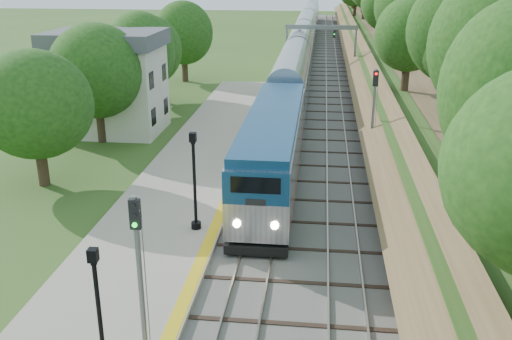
# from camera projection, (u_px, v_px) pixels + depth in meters

# --- Properties ---
(trackbed) EXTENTS (9.50, 170.00, 0.28)m
(trackbed) POSITION_uv_depth(u_px,v_px,m) (316.00, 70.00, 72.71)
(trackbed) COLOR #4C4944
(trackbed) RESTS_ON ground
(platform) EXTENTS (6.40, 68.00, 0.38)m
(platform) POSITION_uv_depth(u_px,v_px,m) (177.00, 200.00, 32.33)
(platform) COLOR gray
(platform) RESTS_ON ground
(yellow_stripe) EXTENTS (0.55, 68.00, 0.01)m
(yellow_stripe) POSITION_uv_depth(u_px,v_px,m) (227.00, 199.00, 31.96)
(yellow_stripe) COLOR gold
(yellow_stripe) RESTS_ON platform
(embankment) EXTENTS (10.64, 170.00, 11.70)m
(embankment) POSITION_uv_depth(u_px,v_px,m) (384.00, 57.00, 71.18)
(embankment) COLOR brown
(embankment) RESTS_ON ground
(station_building) EXTENTS (8.60, 6.60, 8.00)m
(station_building) POSITION_uv_depth(u_px,v_px,m) (109.00, 81.00, 45.02)
(station_building) COLOR beige
(station_building) RESTS_ON ground
(signal_gantry) EXTENTS (8.40, 0.38, 6.20)m
(signal_gantry) POSITION_uv_depth(u_px,v_px,m) (321.00, 37.00, 66.37)
(signal_gantry) COLOR slate
(signal_gantry) RESTS_ON ground
(trees_behind_platform) EXTENTS (7.82, 53.32, 7.21)m
(trees_behind_platform) POSITION_uv_depth(u_px,v_px,m) (99.00, 104.00, 35.85)
(trees_behind_platform) COLOR #332316
(trees_behind_platform) RESTS_ON ground
(train) EXTENTS (3.03, 121.54, 4.46)m
(train) POSITION_uv_depth(u_px,v_px,m) (303.00, 43.00, 81.11)
(train) COLOR black
(train) RESTS_ON trackbed
(lamppost_mid) EXTENTS (0.45, 0.45, 4.55)m
(lamppost_mid) POSITION_uv_depth(u_px,v_px,m) (100.00, 322.00, 17.58)
(lamppost_mid) COLOR black
(lamppost_mid) RESTS_ON platform
(lamppost_far) EXTENTS (0.49, 0.49, 4.97)m
(lamppost_far) POSITION_uv_depth(u_px,v_px,m) (195.00, 187.00, 27.73)
(lamppost_far) COLOR black
(lamppost_far) RESTS_ON platform
(signal_platform) EXTENTS (0.34, 0.27, 5.76)m
(signal_platform) POSITION_uv_depth(u_px,v_px,m) (139.00, 260.00, 18.16)
(signal_platform) COLOR slate
(signal_platform) RESTS_ON platform
(signal_farside) EXTENTS (0.35, 0.27, 6.31)m
(signal_farside) POSITION_uv_depth(u_px,v_px,m) (374.00, 106.00, 37.70)
(signal_farside) COLOR slate
(signal_farside) RESTS_ON ground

